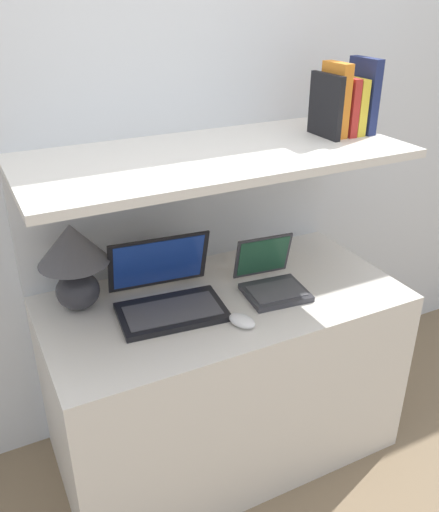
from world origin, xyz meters
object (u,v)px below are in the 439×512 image
laptop_large (167,294)px  book_black (326,106)px  book_orange (335,100)px  table_lamp (73,257)px  book_red (344,106)px  computer_mouse (242,321)px  book_yellow (352,106)px  book_navy (363,96)px  router_box (184,258)px  laptop_small (271,280)px

laptop_large → book_black: size_ratio=1.79×
book_orange → book_black: 0.04m
table_lamp → book_red: 1.07m
computer_mouse → book_black: bearing=29.0°
book_yellow → book_navy: bearing=0.0°
book_yellow → book_red: 0.04m
laptop_large → book_black: book_black is taller
router_box → book_red: bearing=-16.6°
laptop_large → laptop_small: bearing=-9.3°
computer_mouse → book_black: book_black is taller
laptop_large → book_yellow: bearing=3.2°
laptop_small → book_black: (0.25, 0.10, 0.58)m
laptop_small → laptop_large: bearing=170.7°
book_red → book_navy: bearing=0.0°
laptop_large → book_black: bearing=3.8°
router_box → book_black: book_black is taller
table_lamp → router_box: size_ratio=2.37×
book_yellow → router_box: bearing=164.4°
laptop_small → book_yellow: (0.37, 0.10, 0.57)m
table_lamp → book_black: book_black is taller
laptop_large → computer_mouse: 0.28m
computer_mouse → book_navy: bearing=22.3°
book_navy → book_orange: size_ratio=1.04×
computer_mouse → table_lamp: bearing=141.9°
laptop_large → computer_mouse: (0.18, -0.21, -0.03)m
router_box → book_yellow: size_ratio=0.67×
laptop_large → router_box: 0.26m
computer_mouse → laptop_large: bearing=129.5°
router_box → book_navy: book_navy is taller
table_lamp → book_red: book_red is taller
computer_mouse → book_orange: (0.50, 0.25, 0.62)m
book_orange → laptop_large: bearing=-176.4°
router_box → laptop_small: bearing=-50.0°
table_lamp → computer_mouse: size_ratio=2.71×
book_orange → book_black: size_ratio=1.16×
laptop_large → book_navy: (0.79, 0.04, 0.59)m
book_red → laptop_large: bearing=-176.6°
book_yellow → book_orange: 0.08m
laptop_large → book_yellow: size_ratio=1.98×
laptop_large → book_orange: 0.89m
table_lamp → book_navy: (1.06, -0.10, 0.45)m
laptop_large → book_orange: book_orange is taller
table_lamp → book_red: (0.98, -0.10, 0.42)m
computer_mouse → book_yellow: bearing=23.9°
table_lamp → router_box: (0.42, 0.07, -0.13)m
laptop_small → book_black: bearing=22.2°
router_box → computer_mouse: bearing=-86.8°
laptop_small → book_navy: book_navy is taller
book_black → router_box: bearing=160.9°
laptop_small → computer_mouse: size_ratio=2.22×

